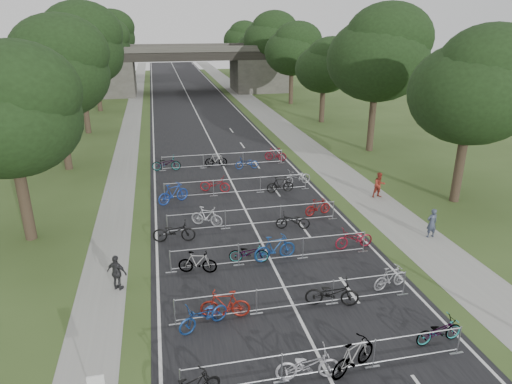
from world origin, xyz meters
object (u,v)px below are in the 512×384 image
at_px(pedestrian_a, 432,223).
at_px(pedestrian_b, 379,185).
at_px(pedestrian_c, 117,273).
at_px(overpass_bridge, 185,69).

bearing_deg(pedestrian_a, pedestrian_b, -92.14).
distance_m(pedestrian_a, pedestrian_c, 15.57).
bearing_deg(pedestrian_c, pedestrian_a, -142.85).
relative_size(overpass_bridge, pedestrian_b, 18.91).
relative_size(overpass_bridge, pedestrian_a, 19.60).
bearing_deg(pedestrian_a, overpass_bridge, -83.15).
bearing_deg(pedestrian_b, pedestrian_c, -158.50).
xyz_separation_m(pedestrian_a, pedestrian_c, (-15.48, -1.64, -0.01)).
relative_size(pedestrian_b, pedestrian_c, 1.05).
distance_m(pedestrian_b, pedestrian_c, 17.15).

